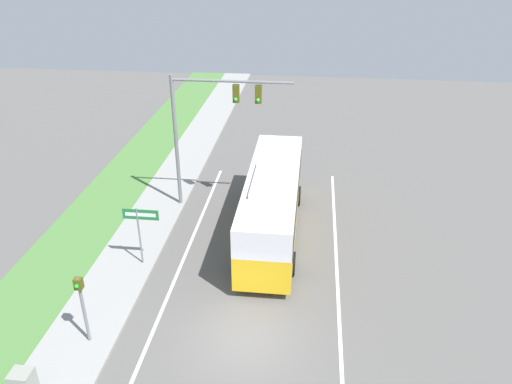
# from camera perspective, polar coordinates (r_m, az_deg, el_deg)

# --- Properties ---
(ground_plane) EXTENTS (80.00, 80.00, 0.00)m
(ground_plane) POSITION_cam_1_polar(r_m,az_deg,el_deg) (19.68, -1.32, -16.69)
(ground_plane) COLOR #565451
(sidewalk) EXTENTS (2.80, 80.00, 0.12)m
(sidewalk) POSITION_cam_1_polar(r_m,az_deg,el_deg) (21.20, -18.73, -14.40)
(sidewalk) COLOR gray
(sidewalk) RESTS_ON ground_plane
(grass_verge) EXTENTS (3.60, 80.00, 0.10)m
(grass_verge) POSITION_cam_1_polar(r_m,az_deg,el_deg) (22.64, -26.29, -13.05)
(grass_verge) COLOR #477538
(grass_verge) RESTS_ON ground_plane
(lane_divider_near) EXTENTS (0.14, 30.00, 0.01)m
(lane_divider_near) POSITION_cam_1_polar(r_m,az_deg,el_deg) (20.37, -11.79, -15.55)
(lane_divider_near) COLOR silver
(lane_divider_near) RESTS_ON ground_plane
(lane_divider_far) EXTENTS (0.14, 30.00, 0.01)m
(lane_divider_far) POSITION_cam_1_polar(r_m,az_deg,el_deg) (19.63, 9.65, -17.30)
(lane_divider_far) COLOR silver
(lane_divider_far) RESTS_ON ground_plane
(bus) EXTENTS (2.64, 10.64, 3.57)m
(bus) POSITION_cam_1_polar(r_m,az_deg,el_deg) (24.76, 1.90, -0.94)
(bus) COLOR gold
(bus) RESTS_ON ground_plane
(signal_gantry) EXTENTS (6.27, 0.41, 7.44)m
(signal_gantry) POSITION_cam_1_polar(r_m,az_deg,el_deg) (26.21, -5.60, 8.48)
(signal_gantry) COLOR slate
(signal_gantry) RESTS_ON ground_plane
(pedestrian_signal) EXTENTS (0.28, 0.34, 2.97)m
(pedestrian_signal) POSITION_cam_1_polar(r_m,az_deg,el_deg) (19.33, -19.30, -11.55)
(pedestrian_signal) COLOR slate
(pedestrian_signal) RESTS_ON ground_plane
(street_sign) EXTENTS (1.64, 0.08, 3.00)m
(street_sign) POSITION_cam_1_polar(r_m,az_deg,el_deg) (22.85, -13.10, -3.61)
(street_sign) COLOR slate
(street_sign) RESTS_ON ground_plane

